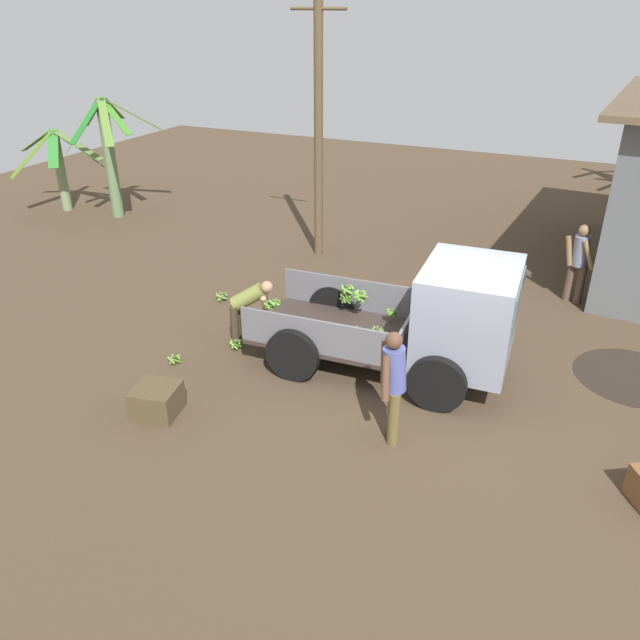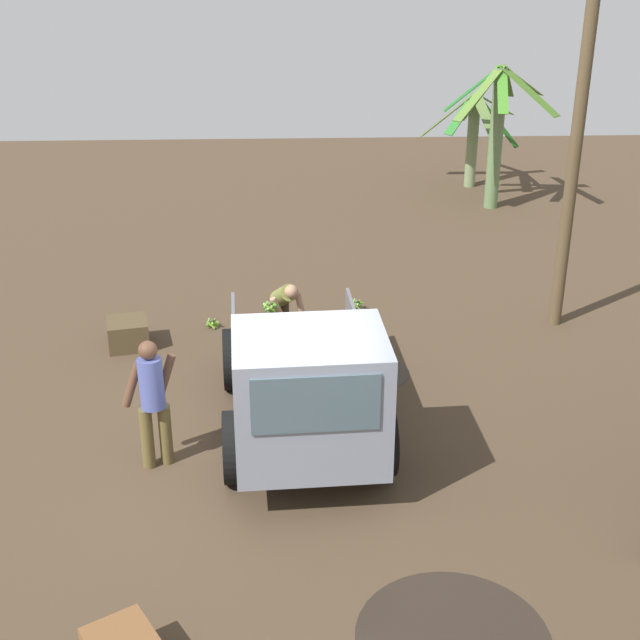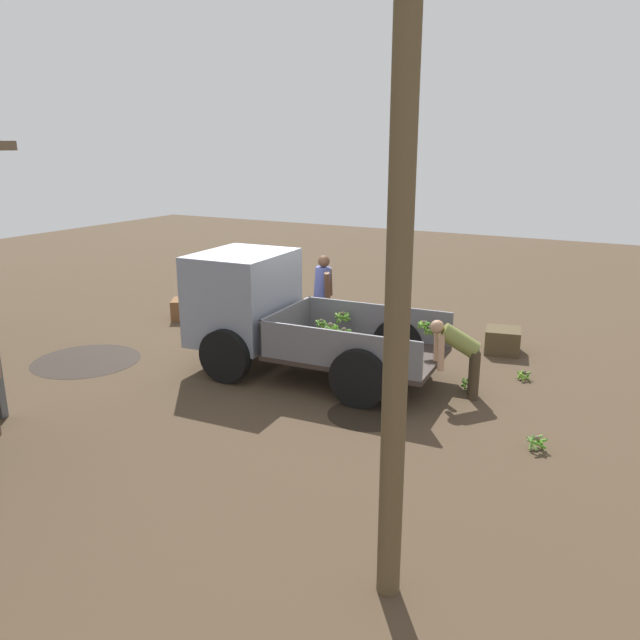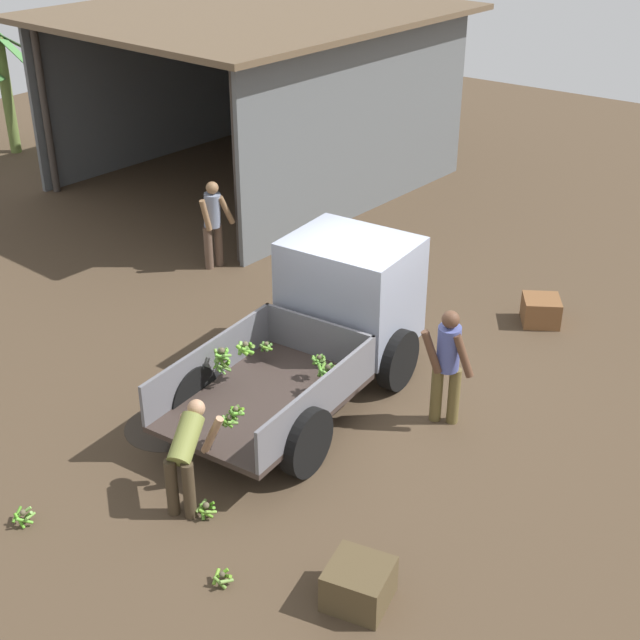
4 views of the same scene
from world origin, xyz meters
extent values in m
plane|color=#493828|center=(0.00, 0.00, 0.00)|extent=(36.00, 36.00, 0.00)
cylinder|color=#2D241C|center=(2.85, 1.68, 0.00)|extent=(1.89, 1.89, 0.01)
cylinder|color=#2C231A|center=(-2.58, 1.41, 0.00)|extent=(1.14, 1.14, 0.01)
cube|color=#382D28|center=(-1.89, 0.27, 0.49)|extent=(2.75, 1.94, 0.08)
cube|color=slate|center=(-1.94, 1.14, 0.82)|extent=(2.66, 0.20, 0.58)
cube|color=slate|center=(-1.84, -0.60, 0.82)|extent=(2.66, 0.20, 0.58)
cube|color=slate|center=(-0.59, 0.34, 0.82)|extent=(0.15, 1.80, 0.58)
cube|color=gray|center=(0.26, 0.39, 1.22)|extent=(1.51, 1.83, 1.54)
cube|color=#4C606B|center=(0.98, 0.43, 1.53)|extent=(0.11, 1.41, 0.68)
cylinder|color=black|center=(0.00, 1.31, 0.45)|extent=(0.91, 0.27, 0.89)
cylinder|color=black|center=(0.10, -0.55, 0.45)|extent=(0.91, 0.27, 0.89)
cylinder|color=black|center=(-2.34, 1.18, 0.45)|extent=(0.91, 0.27, 0.89)
cylinder|color=black|center=(-2.24, -0.68, 0.45)|extent=(0.91, 0.27, 0.89)
sphere|color=brown|center=(-1.10, 0.86, 0.79)|extent=(0.07, 0.07, 0.07)
cylinder|color=#4C7C30|center=(-1.05, 0.85, 0.74)|extent=(0.06, 0.14, 0.13)
cylinder|color=#4C7733|center=(-1.07, 0.90, 0.74)|extent=(0.14, 0.12, 0.12)
cylinder|color=#4C7B2C|center=(-1.13, 0.91, 0.74)|extent=(0.14, 0.10, 0.12)
cylinder|color=#4F7332|center=(-1.16, 0.86, 0.75)|extent=(0.05, 0.15, 0.10)
cylinder|color=#538822|center=(-1.14, 0.82, 0.75)|extent=(0.14, 0.13, 0.10)
cylinder|color=#78AF4C|center=(-1.08, 0.83, 0.73)|extent=(0.13, 0.10, 0.14)
sphere|color=brown|center=(-1.65, 0.77, 1.06)|extent=(0.08, 0.08, 0.08)
cylinder|color=#6DAD2F|center=(-1.72, 0.76, 1.01)|extent=(0.06, 0.20, 0.13)
cylinder|color=#5CA12B|center=(-1.68, 0.70, 1.00)|extent=(0.19, 0.14, 0.14)
cylinder|color=#689E3E|center=(-1.64, 0.72, 0.98)|extent=(0.16, 0.07, 0.18)
cylinder|color=#6E9D3B|center=(-1.58, 0.73, 1.01)|extent=(0.13, 0.20, 0.13)
cylinder|color=#458020|center=(-1.60, 0.79, 0.98)|extent=(0.11, 0.16, 0.18)
cylinder|color=#4F7E30|center=(-1.63, 0.82, 0.98)|extent=(0.17, 0.08, 0.17)
cylinder|color=#7BB14D|center=(-1.69, 0.83, 1.00)|extent=(0.18, 0.15, 0.14)
sphere|color=brown|center=(-1.96, 0.90, 0.90)|extent=(0.07, 0.07, 0.07)
cylinder|color=#5D9C2A|center=(-1.97, 0.98, 0.86)|extent=(0.20, 0.06, 0.10)
cylinder|color=#66A540|center=(-2.03, 0.93, 0.85)|extent=(0.11, 0.19, 0.12)
cylinder|color=#639B42|center=(-2.02, 0.89, 0.83)|extent=(0.06, 0.16, 0.17)
cylinder|color=#598735|center=(-2.00, 0.84, 0.84)|extent=(0.17, 0.13, 0.14)
cylinder|color=#56782E|center=(-1.94, 0.84, 0.83)|extent=(0.16, 0.07, 0.16)
cylinder|color=#5CA522|center=(-1.90, 0.87, 0.83)|extent=(0.09, 0.16, 0.17)
cylinder|color=#68A927|center=(-1.90, 0.91, 0.83)|extent=(0.07, 0.16, 0.17)
cylinder|color=#5C8E23|center=(-1.93, 0.95, 0.83)|extent=(0.15, 0.10, 0.17)
sphere|color=#413A2A|center=(-1.31, -0.34, 0.93)|extent=(0.08, 0.08, 0.08)
cylinder|color=#60992B|center=(-1.24, -0.32, 0.86)|extent=(0.08, 0.19, 0.17)
cylinder|color=#79B14A|center=(-1.26, -0.27, 0.88)|extent=(0.20, 0.15, 0.13)
cylinder|color=#54852A|center=(-1.33, -0.25, 0.88)|extent=(0.21, 0.08, 0.13)
cylinder|color=#4B8726|center=(-1.38, -0.28, 0.89)|extent=(0.17, 0.19, 0.11)
cylinder|color=#65B03B|center=(-1.38, -0.35, 0.86)|extent=(0.08, 0.19, 0.17)
cylinder|color=#6FAF43|center=(-1.36, -0.39, 0.86)|extent=(0.17, 0.16, 0.17)
cylinder|color=#467926|center=(-1.30, -0.42, 0.89)|extent=(0.22, 0.08, 0.11)
cylinder|color=#4A8429|center=(-1.24, -0.39, 0.89)|extent=(0.16, 0.20, 0.11)
sphere|color=#49422F|center=(-2.96, -0.10, 0.97)|extent=(0.07, 0.07, 0.07)
cylinder|color=#6A9A3C|center=(-2.98, -0.16, 0.93)|extent=(0.15, 0.07, 0.10)
cylinder|color=#6EB240|center=(-2.94, -0.14, 0.92)|extent=(0.13, 0.09, 0.13)
cylinder|color=olive|center=(-2.91, -0.10, 0.92)|extent=(0.04, 0.14, 0.12)
cylinder|color=#5B8A2A|center=(-2.92, -0.06, 0.93)|extent=(0.13, 0.13, 0.11)
cylinder|color=#53842C|center=(-2.98, -0.05, 0.92)|extent=(0.15, 0.07, 0.12)
cylinder|color=#649940|center=(-3.01, -0.07, 0.93)|extent=(0.12, 0.14, 0.10)
cylinder|color=#46801D|center=(-3.02, -0.12, 0.93)|extent=(0.07, 0.15, 0.11)
sphere|color=brown|center=(-2.86, -0.11, 1.04)|extent=(0.07, 0.07, 0.07)
cylinder|color=#7AB24A|center=(-2.83, -0.16, 1.01)|extent=(0.15, 0.12, 0.09)
cylinder|color=#609B1F|center=(-2.80, -0.11, 1.00)|extent=(0.05, 0.15, 0.11)
cylinder|color=olive|center=(-2.83, -0.06, 1.00)|extent=(0.15, 0.11, 0.10)
cylinder|color=#5EAF24|center=(-2.89, -0.07, 0.99)|extent=(0.14, 0.11, 0.13)
cylinder|color=#4C802A|center=(-2.90, -0.11, 0.99)|extent=(0.05, 0.13, 0.14)
cylinder|color=#59A22D|center=(-2.88, -0.17, 1.01)|extent=(0.16, 0.10, 0.09)
sphere|color=#4B4431|center=(-1.06, -0.02, 0.85)|extent=(0.07, 0.07, 0.07)
cylinder|color=#549033|center=(-1.13, -0.02, 0.82)|extent=(0.04, 0.16, 0.09)
cylinder|color=#4F862E|center=(-1.09, -0.05, 0.79)|extent=(0.12, 0.11, 0.14)
cylinder|color=#50732F|center=(-1.05, -0.07, 0.80)|extent=(0.15, 0.08, 0.12)
cylinder|color=#6E9F41|center=(-1.02, -0.05, 0.80)|extent=(0.12, 0.14, 0.12)
cylinder|color=#538C2B|center=(-1.01, 0.00, 0.80)|extent=(0.07, 0.14, 0.13)
cylinder|color=#61973F|center=(-1.02, 0.04, 0.82)|extent=(0.15, 0.12, 0.09)
cylinder|color=#5E9A2D|center=(-1.06, 0.04, 0.80)|extent=(0.14, 0.04, 0.12)
cylinder|color=#51882C|center=(-1.11, 0.02, 0.82)|extent=(0.12, 0.15, 0.09)
sphere|color=brown|center=(-1.95, 0.91, 1.06)|extent=(0.09, 0.09, 0.09)
cylinder|color=#6B9F41|center=(-1.94, 0.84, 1.01)|extent=(0.19, 0.08, 0.12)
cylinder|color=#3B751A|center=(-1.91, 0.88, 0.98)|extent=(0.12, 0.14, 0.18)
cylinder|color=#51A323|center=(-1.90, 0.92, 0.98)|extent=(0.07, 0.15, 0.18)
cylinder|color=#609A38|center=(-1.90, 0.96, 1.00)|extent=(0.15, 0.16, 0.15)
cylinder|color=#75AA4B|center=(-1.97, 0.97, 0.99)|extent=(0.17, 0.07, 0.16)
cylinder|color=#73A741|center=(-2.01, 0.95, 1.00)|extent=(0.14, 0.17, 0.14)
cylinder|color=#4B751F|center=(-2.01, 0.91, 0.98)|extent=(0.04, 0.15, 0.18)
cylinder|color=#60A933|center=(-2.01, 0.86, 1.01)|extent=(0.16, 0.17, 0.12)
cube|color=slate|center=(9.33, 6.53, 1.85)|extent=(0.57, 6.34, 3.69)
cube|color=slate|center=(6.01, 9.91, 1.85)|extent=(7.22, 0.64, 3.69)
cube|color=slate|center=(5.55, 3.68, 1.85)|extent=(7.22, 0.64, 3.69)
cube|color=brown|center=(5.78, 6.79, 3.75)|extent=(8.54, 7.73, 0.12)
cylinder|color=#3F3833|center=(2.59, 9.96, 1.85)|extent=(0.16, 0.16, 3.69)
cylinder|color=#3F3833|center=(2.15, 4.13, 1.85)|extent=(0.16, 0.16, 3.69)
cylinder|color=olive|center=(3.89, 13.12, 1.43)|extent=(0.27, 0.27, 2.85)
cube|color=#365B2E|center=(4.58, 13.10, 2.47)|extent=(1.40, 0.33, 0.88)
cube|color=#478240|center=(4.10, 12.59, 2.37)|extent=(0.70, 1.18, 1.07)
cylinder|color=brown|center=(-0.21, -1.62, 0.41)|extent=(0.21, 0.21, 0.82)
cylinder|color=brown|center=(-0.30, -1.40, 0.41)|extent=(0.21, 0.21, 0.82)
cylinder|color=#4D579D|center=(-0.28, -1.52, 1.14)|extent=(0.44, 0.41, 0.66)
sphere|color=brown|center=(-0.31, -1.53, 1.58)|extent=(0.23, 0.23, 0.23)
cylinder|color=brown|center=(-0.32, -1.76, 1.13)|extent=(0.21, 0.33, 0.61)
cylinder|color=brown|center=(-0.47, -1.37, 1.13)|extent=(0.21, 0.32, 0.61)
cylinder|color=#3D3121|center=(-3.77, 0.10, 0.37)|extent=(0.19, 0.19, 0.75)
cylinder|color=#3D3121|center=(-3.70, -0.09, 0.37)|extent=(0.19, 0.19, 0.75)
cylinder|color=olive|center=(-3.50, 0.09, 0.90)|extent=(0.70, 0.48, 0.54)
sphere|color=tan|center=(-3.18, 0.21, 1.10)|extent=(0.21, 0.21, 0.21)
cylinder|color=tan|center=(-3.31, 0.36, 0.75)|extent=(0.17, 0.24, 0.56)
cylinder|color=tan|center=(-3.14, 0.03, 0.77)|extent=(0.20, 0.32, 0.54)
cylinder|color=brown|center=(1.77, 4.33, 0.40)|extent=(0.19, 0.19, 0.81)
cylinder|color=brown|center=(1.54, 4.39, 0.40)|extent=(0.19, 0.19, 0.81)
cylinder|color=gray|center=(1.65, 4.33, 1.12)|extent=(0.37, 0.41, 0.66)
sphere|color=#8C6746|center=(1.64, 4.29, 1.55)|extent=(0.23, 0.23, 0.23)
cylinder|color=#8C6746|center=(1.81, 4.14, 1.11)|extent=(0.36, 0.18, 0.59)
cylinder|color=#8C6746|center=(1.43, 4.29, 1.09)|extent=(0.24, 0.15, 0.60)
sphere|color=#4E4632|center=(-4.30, -1.11, 0.13)|extent=(0.06, 0.06, 0.06)
cylinder|color=olive|center=(-4.31, -1.18, 0.09)|extent=(0.18, 0.08, 0.10)
cylinder|color=#679E26|center=(-4.24, -1.13, 0.07)|extent=(0.09, 0.17, 0.13)
cylinder|color=#5FA324|center=(-4.26, -1.06, 0.08)|extent=(0.15, 0.13, 0.13)
cylinder|color=#73AC31|center=(-4.32, -1.05, 0.08)|extent=(0.17, 0.09, 0.12)
cylinder|color=#58832E|center=(-4.36, -1.12, 0.07)|extent=(0.07, 0.16, 0.14)
sphere|color=brown|center=(-4.93, 1.36, 0.16)|extent=(0.07, 0.07, 0.07)
cylinder|color=#5EAB31|center=(-4.97, 1.29, 0.10)|extent=(0.18, 0.13, 0.14)
cylinder|color=#689C3F|center=(-4.89, 1.28, 0.12)|extent=(0.19, 0.12, 0.10)
cylinder|color=#6B9D43|center=(-4.86, 1.36, 0.09)|extent=(0.04, 0.17, 0.17)
cylinder|color=#7EB24F|center=(-4.88, 1.42, 0.11)|extent=(0.17, 0.15, 0.13)
cylinder|color=#488521|center=(-4.96, 1.44, 0.12)|extent=(0.20, 0.10, 0.11)
cylinder|color=#5BB028|center=(-4.99, 1.36, 0.09)|extent=(0.04, 0.16, 0.17)
sphere|color=brown|center=(-3.60, -0.25, 0.16)|extent=(0.08, 0.08, 0.08)
cylinder|color=#47841C|center=(-3.54, -0.22, 0.10)|extent=(0.11, 0.17, 0.14)
cylinder|color=olive|center=(-3.60, -0.17, 0.12)|extent=(0.19, 0.04, 0.10)
cylinder|color=#60A731|center=(-3.64, -0.22, 0.09)|extent=(0.11, 0.14, 0.17)
cylinder|color=#548821|center=(-3.66, -0.29, 0.10)|extent=(0.13, 0.16, 0.14)
cylinder|color=#76A83F|center=(-3.61, -0.32, 0.11)|extent=(0.18, 0.05, 0.13)
cylinder|color=#579F2B|center=(-3.54, -0.28, 0.10)|extent=(0.11, 0.17, 0.14)
cube|color=#4E3F27|center=(-3.65, -2.40, 0.23)|extent=(0.74, 0.74, 0.45)
cube|color=brown|center=(3.14, -1.42, 0.22)|extent=(0.80, 0.80, 0.44)
camera|label=1|loc=(1.78, -8.41, 5.52)|focal=35.00mm
camera|label=2|loc=(9.28, 0.13, 6.33)|focal=50.00mm
camera|label=3|loc=(-5.92, 9.03, 3.76)|focal=35.00mm
camera|label=4|loc=(-9.33, -6.05, 6.90)|focal=50.00mm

